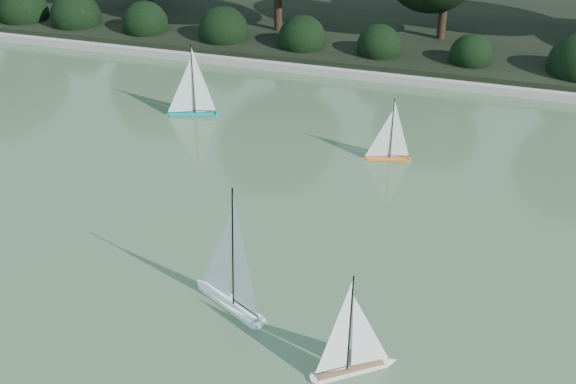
{
  "coord_description": "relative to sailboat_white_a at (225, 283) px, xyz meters",
  "views": [
    {
      "loc": [
        2.4,
        -6.07,
        5.89
      ],
      "look_at": [
        -0.19,
        2.48,
        0.7
      ],
      "focal_mm": 45.0,
      "sensor_mm": 36.0,
      "label": 1
    }
  ],
  "objects": [
    {
      "name": "shrub_hedge",
      "position": [
        0.49,
        9.18,
        0.16
      ],
      "size": [
        29.1,
        1.1,
        1.1
      ],
      "color": "black",
      "rests_on": "ground"
    },
    {
      "name": "far_bank",
      "position": [
        0.49,
        12.28,
        -0.14
      ],
      "size": [
        40.0,
        8.0,
        0.3
      ],
      "primitive_type": "cube",
      "color": "black",
      "rests_on": "ground"
    },
    {
      "name": "sailboat_white_a",
      "position": [
        0.0,
        0.0,
        0.0
      ],
      "size": [
        1.24,
        0.82,
        1.83
      ],
      "color": "white",
      "rests_on": "ground"
    },
    {
      "name": "pond_coping",
      "position": [
        0.49,
        8.28,
        -0.2
      ],
      "size": [
        40.0,
        0.35,
        0.18
      ],
      "primitive_type": "cube",
      "color": "gray",
      "rests_on": "ground"
    },
    {
      "name": "sailboat_white_b",
      "position": [
        1.88,
        -0.72,
        -0.06
      ],
      "size": [
        0.95,
        0.74,
        1.47
      ],
      "color": "white",
      "rests_on": "ground"
    },
    {
      "name": "sailboat_orange",
      "position": [
        1.24,
        4.51,
        -0.09
      ],
      "size": [
        0.91,
        0.34,
        1.25
      ],
      "color": "orange",
      "rests_on": "ground"
    },
    {
      "name": "ground",
      "position": [
        0.49,
        -0.72,
        -0.29
      ],
      "size": [
        80.0,
        80.0,
        0.0
      ],
      "primitive_type": "plane",
      "color": "#3A5332",
      "rests_on": "ground"
    },
    {
      "name": "sailboat_teal",
      "position": [
        -2.82,
        5.27,
        -0.04
      ],
      "size": [
        1.14,
        0.48,
        1.56
      ],
      "color": "#128276",
      "rests_on": "ground"
    }
  ]
}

